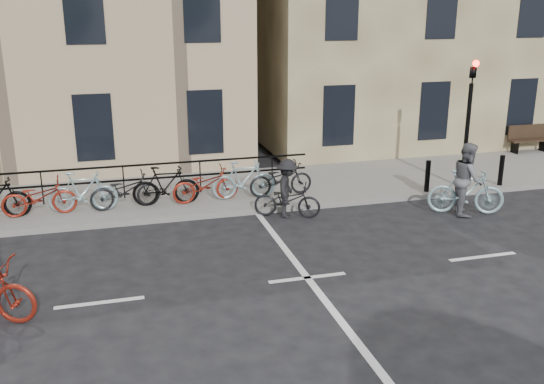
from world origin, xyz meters
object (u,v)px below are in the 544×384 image
object	(u,v)px
bench	(529,137)
cyclist_dark	(287,195)
cyclist_grey	(467,186)
traffic_light	(469,108)

from	to	relation	value
bench	cyclist_dark	size ratio (longest dim) A/B	0.89
cyclist_grey	cyclist_dark	xyz separation A→B (m)	(-4.54, 0.99, -0.16)
traffic_light	cyclist_grey	world-z (taller)	traffic_light
traffic_light	cyclist_dark	xyz separation A→B (m)	(-5.53, -0.71, -1.86)
cyclist_dark	bench	bearing A→B (deg)	-44.66
cyclist_grey	cyclist_dark	size ratio (longest dim) A/B	1.12
bench	cyclist_grey	xyz separation A→B (m)	(-5.79, -5.09, 0.09)
traffic_light	bench	distance (m)	6.14
bench	cyclist_dark	bearing A→B (deg)	-158.35
bench	cyclist_grey	size ratio (longest dim) A/B	0.79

